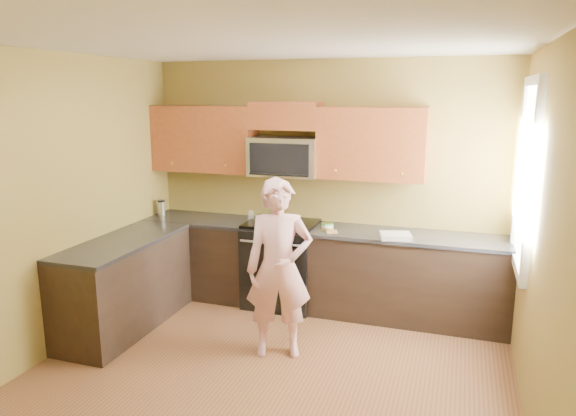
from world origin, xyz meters
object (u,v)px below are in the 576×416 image
at_px(woman, 279,269).
at_px(travel_mug, 162,215).
at_px(frying_pan, 266,226).
at_px(stove, 282,263).
at_px(microwave, 285,176).
at_px(butter_tub, 327,229).

height_order(woman, travel_mug, woman).
relative_size(woman, travel_mug, 8.77).
bearing_deg(frying_pan, stove, 66.34).
distance_m(microwave, frying_pan, 0.61).
distance_m(microwave, travel_mug, 1.60).
bearing_deg(stove, travel_mug, -179.69).
relative_size(frying_pan, butter_tub, 3.32).
bearing_deg(butter_tub, stove, 176.10).
xyz_separation_m(woman, travel_mug, (-1.86, 1.11, 0.11)).
height_order(microwave, travel_mug, microwave).
distance_m(stove, microwave, 0.98).
relative_size(stove, butter_tub, 7.22).
relative_size(microwave, woman, 0.47).
bearing_deg(stove, microwave, 90.00).
height_order(stove, travel_mug, travel_mug).
bearing_deg(microwave, woman, -73.77).
distance_m(stove, butter_tub, 0.69).
bearing_deg(frying_pan, travel_mug, 171.05).
bearing_deg(frying_pan, woman, -63.39).
distance_m(stove, travel_mug, 1.56).
bearing_deg(butter_tub, travel_mug, 179.21).
xyz_separation_m(frying_pan, travel_mug, (-1.41, 0.21, -0.03)).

